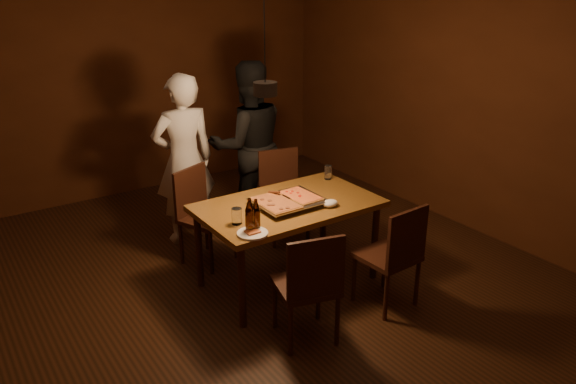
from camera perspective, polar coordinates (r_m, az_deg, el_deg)
room_shell at (r=4.32m, az=-2.25°, el=5.87°), size 6.00×6.00×6.00m
dining_table at (r=4.74m, az=0.00°, el=-1.95°), size 1.50×0.90×0.75m
chair_far_left at (r=5.26m, az=-8.95°, el=-1.46°), size 0.55×0.55×0.49m
chair_far_right at (r=5.69m, az=-0.62°, el=0.61°), size 0.50×0.50×0.49m
chair_near_left at (r=4.02m, az=2.26°, el=-8.79°), size 0.51×0.51×0.49m
chair_near_right at (r=4.51m, az=10.89°, el=-5.63°), size 0.44×0.44×0.49m
pizza_tray at (r=4.66m, az=0.04°, el=-1.07°), size 0.56×0.46×0.05m
pizza_meat at (r=4.57m, az=-1.29°, el=-1.09°), size 0.27×0.42×0.02m
pizza_cheese at (r=4.72m, az=1.26°, el=-0.35°), size 0.25×0.38×0.02m
spatula at (r=4.67m, az=-0.28°, el=-0.53°), size 0.16×0.26×0.04m
beer_bottle_a at (r=4.17m, az=-3.91°, el=-2.34°), size 0.07×0.07×0.26m
beer_bottle_b at (r=4.21m, az=-3.26°, el=-2.27°), size 0.06×0.06×0.24m
water_glass_left at (r=4.32m, az=-5.23°, el=-2.45°), size 0.08×0.08×0.13m
water_glass_right at (r=5.25m, az=4.09°, el=2.00°), size 0.06×0.06×0.13m
plate_slice at (r=4.16m, az=-3.62°, el=-4.20°), size 0.23×0.23×0.03m
napkin at (r=4.65m, az=4.30°, el=-1.15°), size 0.14×0.11×0.06m
diner_white at (r=5.58m, az=-10.51°, el=3.22°), size 0.65×0.45×1.70m
diner_dark at (r=5.89m, az=-4.03°, el=4.77°), size 0.97×0.83×1.75m
pendant_lamp at (r=4.24m, az=-2.33°, el=10.57°), size 0.18×0.18×1.10m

